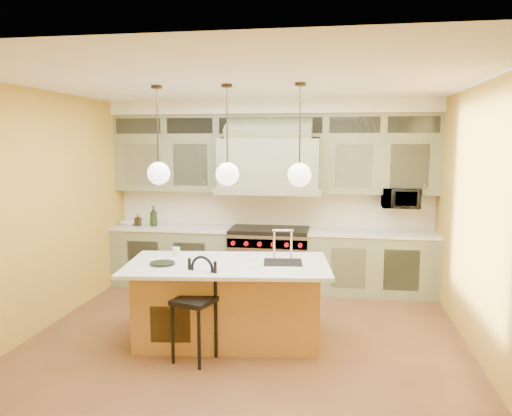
% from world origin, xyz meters
% --- Properties ---
extents(floor, '(5.00, 5.00, 0.00)m').
position_xyz_m(floor, '(0.00, 0.00, 0.00)').
color(floor, '#56331D').
rests_on(floor, ground).
extents(ceiling, '(5.00, 5.00, 0.00)m').
position_xyz_m(ceiling, '(0.00, 0.00, 2.90)').
color(ceiling, white).
rests_on(ceiling, wall_back).
extents(wall_back, '(5.00, 0.00, 5.00)m').
position_xyz_m(wall_back, '(0.00, 2.50, 1.45)').
color(wall_back, gold).
rests_on(wall_back, ground).
extents(wall_front, '(5.00, 0.00, 5.00)m').
position_xyz_m(wall_front, '(0.00, -2.50, 1.45)').
color(wall_front, gold).
rests_on(wall_front, ground).
extents(wall_left, '(0.00, 5.00, 5.00)m').
position_xyz_m(wall_left, '(-2.50, 0.00, 1.45)').
color(wall_left, gold).
rests_on(wall_left, ground).
extents(wall_right, '(0.00, 5.00, 5.00)m').
position_xyz_m(wall_right, '(2.50, 0.00, 1.45)').
color(wall_right, gold).
rests_on(wall_right, ground).
extents(back_cabinetry, '(5.00, 0.77, 2.90)m').
position_xyz_m(back_cabinetry, '(0.00, 2.23, 1.43)').
color(back_cabinetry, gray).
rests_on(back_cabinetry, floor).
extents(range, '(1.20, 0.74, 0.96)m').
position_xyz_m(range, '(0.00, 2.14, 0.49)').
color(range, silver).
rests_on(range, floor).
extents(kitchen_island, '(2.39, 1.48, 1.35)m').
position_xyz_m(kitchen_island, '(-0.19, 0.06, 0.47)').
color(kitchen_island, olive).
rests_on(kitchen_island, floor).
extents(counter_stool, '(0.48, 0.48, 1.09)m').
position_xyz_m(counter_stool, '(-0.42, -0.52, 0.62)').
color(counter_stool, black).
rests_on(counter_stool, floor).
extents(microwave, '(0.54, 0.37, 0.30)m').
position_xyz_m(microwave, '(1.95, 2.25, 1.45)').
color(microwave, black).
rests_on(microwave, back_cabinetry).
extents(oil_bottle_a, '(0.13, 0.13, 0.32)m').
position_xyz_m(oil_bottle_a, '(-1.87, 2.15, 1.10)').
color(oil_bottle_a, black).
rests_on(oil_bottle_a, back_cabinetry).
extents(oil_bottle_b, '(0.10, 0.10, 0.19)m').
position_xyz_m(oil_bottle_b, '(-2.14, 2.15, 1.04)').
color(oil_bottle_b, black).
rests_on(oil_bottle_b, back_cabinetry).
extents(fruit_bowl, '(0.28, 0.28, 0.06)m').
position_xyz_m(fruit_bowl, '(-2.30, 2.15, 0.97)').
color(fruit_bowl, white).
rests_on(fruit_bowl, back_cabinetry).
extents(cup, '(0.11, 0.11, 0.09)m').
position_xyz_m(cup, '(-0.90, 0.32, 0.96)').
color(cup, silver).
rests_on(cup, kitchen_island).
extents(pendant_left, '(0.26, 0.26, 1.11)m').
position_xyz_m(pendant_left, '(-1.00, 0.06, 1.95)').
color(pendant_left, '#2D2319').
rests_on(pendant_left, ceiling).
extents(pendant_center, '(0.26, 0.26, 1.11)m').
position_xyz_m(pendant_center, '(-0.20, 0.06, 1.95)').
color(pendant_center, '#2D2319').
rests_on(pendant_center, ceiling).
extents(pendant_right, '(0.26, 0.26, 1.11)m').
position_xyz_m(pendant_right, '(0.60, 0.06, 1.95)').
color(pendant_right, '#2D2319').
rests_on(pendant_right, ceiling).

